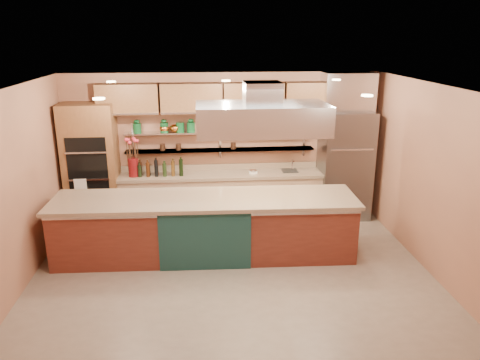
{
  "coord_description": "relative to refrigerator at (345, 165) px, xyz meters",
  "views": [
    {
      "loc": [
        -0.46,
        -6.37,
        3.5
      ],
      "look_at": [
        0.21,
        1.0,
        1.16
      ],
      "focal_mm": 35.0,
      "sensor_mm": 36.0,
      "label": 1
    }
  ],
  "objects": [
    {
      "name": "wall_left",
      "position": [
        -5.35,
        -2.14,
        0.35
      ],
      "size": [
        0.04,
        5.0,
        2.8
      ],
      "primitive_type": "cube",
      "color": "#AB6F50",
      "rests_on": "floor"
    },
    {
      "name": "wall_back",
      "position": [
        -2.35,
        0.36,
        0.35
      ],
      "size": [
        6.0,
        0.04,
        2.8
      ],
      "primitive_type": "cube",
      "color": "#AB6F50",
      "rests_on": "floor"
    },
    {
      "name": "wall_right",
      "position": [
        0.65,
        -2.14,
        0.35
      ],
      "size": [
        0.04,
        5.0,
        2.8
      ],
      "primitive_type": "cube",
      "color": "#AB6F50",
      "rests_on": "floor"
    },
    {
      "name": "wall_shelf_lower",
      "position": [
        -2.4,
        0.23,
        0.3
      ],
      "size": [
        3.6,
        0.26,
        0.03
      ],
      "primitive_type": "cube",
      "color": "silver",
      "rests_on": "wall_back"
    },
    {
      "name": "back_counter",
      "position": [
        -2.4,
        0.06,
        -0.58
      ],
      "size": [
        3.84,
        0.64,
        0.93
      ],
      "primitive_type": "cube",
      "color": "tan",
      "rests_on": "floor"
    },
    {
      "name": "flower_vase",
      "position": [
        -4.04,
        0.01,
        0.05
      ],
      "size": [
        0.22,
        0.22,
        0.34
      ],
      "primitive_type": "cylinder",
      "rotation": [
        0.0,
        0.0,
        0.16
      ],
      "color": "#5E0E10",
      "rests_on": "back_counter"
    },
    {
      "name": "ceiling_downlights",
      "position": [
        -2.35,
        -1.94,
        1.72
      ],
      "size": [
        4.0,
        2.8,
        0.02
      ],
      "primitive_type": "cube",
      "color": "#FFE5A5",
      "rests_on": "ceiling"
    },
    {
      "name": "green_canister",
      "position": [
        -3.15,
        0.23,
        0.75
      ],
      "size": [
        0.19,
        0.19,
        0.18
      ],
      "primitive_type": "cylinder",
      "rotation": [
        0.0,
        0.0,
        0.38
      ],
      "color": "#104B22",
      "rests_on": "wall_shelf_upper"
    },
    {
      "name": "oil_bottle_cluster",
      "position": [
        -3.54,
        0.01,
        0.02
      ],
      "size": [
        0.9,
        0.3,
        0.29
      ],
      "primitive_type": "cube",
      "rotation": [
        0.0,
        0.0,
        0.06
      ],
      "color": "black",
      "rests_on": "back_counter"
    },
    {
      "name": "floor",
      "position": [
        -2.35,
        -2.14,
        -1.06
      ],
      "size": [
        6.0,
        5.0,
        0.02
      ],
      "primitive_type": "cube",
      "color": "gray",
      "rests_on": "ground"
    },
    {
      "name": "wall_shelf_upper",
      "position": [
        -2.4,
        0.23,
        0.65
      ],
      "size": [
        3.6,
        0.26,
        0.03
      ],
      "primitive_type": "cube",
      "color": "silver",
      "rests_on": "wall_back"
    },
    {
      "name": "range_hood",
      "position": [
        -1.84,
        -1.49,
        1.2
      ],
      "size": [
        2.0,
        1.0,
        0.45
      ],
      "primitive_type": "cube",
      "color": "silver",
      "rests_on": "ceiling"
    },
    {
      "name": "copper_kettle",
      "position": [
        -3.26,
        0.23,
        0.74
      ],
      "size": [
        0.2,
        0.2,
        0.15
      ],
      "primitive_type": "ellipsoid",
      "rotation": [
        0.0,
        0.0,
        0.07
      ],
      "color": "#C9722E",
      "rests_on": "wall_shelf_upper"
    },
    {
      "name": "wall_front",
      "position": [
        -2.35,
        -4.64,
        0.35
      ],
      "size": [
        6.0,
        0.04,
        2.8
      ],
      "primitive_type": "cube",
      "color": "#AB6F50",
      "rests_on": "floor"
    },
    {
      "name": "refrigerator",
      "position": [
        0.0,
        0.0,
        0.0
      ],
      "size": [
        0.95,
        0.72,
        2.1
      ],
      "primitive_type": "cube",
      "color": "slate",
      "rests_on": "floor"
    },
    {
      "name": "upper_cabinets",
      "position": [
        -2.35,
        0.18,
        1.3
      ],
      "size": [
        4.6,
        0.36,
        0.55
      ],
      "primitive_type": "cube",
      "color": "brown",
      "rests_on": "wall_back"
    },
    {
      "name": "kitchen_scale",
      "position": [
        -1.79,
        0.01,
        -0.08
      ],
      "size": [
        0.18,
        0.15,
        0.08
      ],
      "primitive_type": "cube",
      "rotation": [
        0.0,
        0.0,
        -0.31
      ],
      "color": "white",
      "rests_on": "back_counter"
    },
    {
      "name": "oven_stack",
      "position": [
        -4.8,
        0.04,
        0.1
      ],
      "size": [
        0.95,
        0.64,
        2.3
      ],
      "primitive_type": "cube",
      "color": "brown",
      "rests_on": "floor"
    },
    {
      "name": "bar_faucet",
      "position": [
        -1.01,
        0.11,
        -0.01
      ],
      "size": [
        0.04,
        0.04,
        0.22
      ],
      "primitive_type": "cylinder",
      "rotation": [
        0.0,
        0.0,
        0.19
      ],
      "color": "silver",
      "rests_on": "back_counter"
    },
    {
      "name": "ceiling",
      "position": [
        -2.35,
        -2.14,
        1.75
      ],
      "size": [
        6.0,
        5.0,
        0.02
      ],
      "primitive_type": "cube",
      "color": "black",
      "rests_on": "wall_back"
    },
    {
      "name": "island",
      "position": [
        -2.74,
        -1.49,
        -0.55
      ],
      "size": [
        4.78,
        1.18,
        0.99
      ],
      "primitive_type": "cube",
      "rotation": [
        0.0,
        0.0,
        -0.03
      ],
      "color": "maroon",
      "rests_on": "floor"
    }
  ]
}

